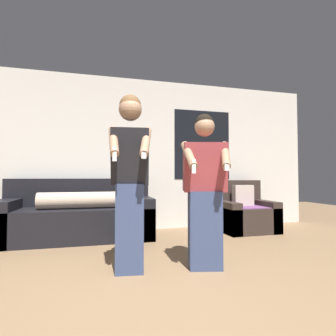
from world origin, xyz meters
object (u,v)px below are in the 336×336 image
couch (79,217)px  person_right (205,190)px  armchair (244,213)px  person_left (130,178)px

couch → person_right: (1.37, -1.67, 0.47)m
armchair → person_left: (-2.15, -1.54, 0.62)m
couch → armchair: bearing=-1.1°
couch → person_left: bearing=-69.2°
person_right → couch: bearing=129.4°
person_left → couch: bearing=110.8°
person_left → person_right: 0.78m
person_left → armchair: bearing=35.6°
couch → person_right: 2.21m
armchair → person_right: person_right is taller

